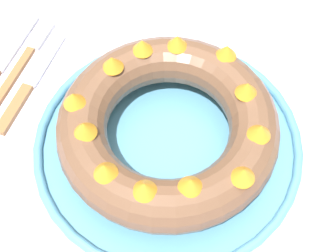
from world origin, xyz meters
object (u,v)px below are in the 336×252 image
Objects in this scene: serving_dish at (168,143)px; bundt_cake at (168,125)px; cake_knife at (27,88)px; fork at (22,62)px.

serving_dish is 1.27× the size of bundt_cake.
bundt_cake reaches higher than cake_knife.
fork is at bearing 165.48° from serving_dish.
bundt_cake is at bearing -112.55° from serving_dish.
bundt_cake is (-0.00, -0.00, 0.04)m from serving_dish.
serving_dish is at bearing 67.45° from bundt_cake.
serving_dish is 1.88× the size of cake_knife.
bundt_cake is 1.37× the size of fork.
cake_knife is (-0.22, 0.02, -0.01)m from serving_dish.
serving_dish reaches higher than cake_knife.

